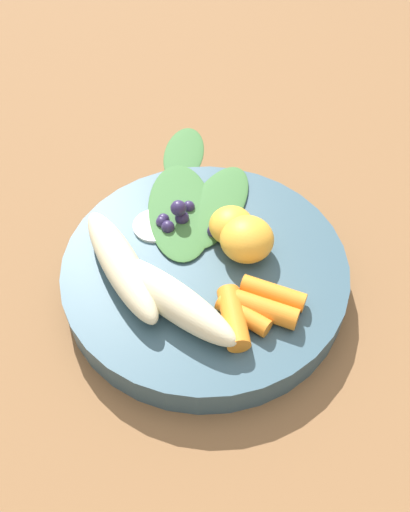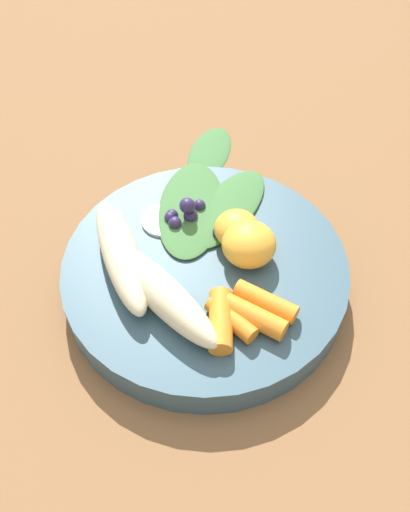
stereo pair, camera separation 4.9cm
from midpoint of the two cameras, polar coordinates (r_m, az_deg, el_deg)
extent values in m
plane|color=brown|center=(0.52, -2.68, -3.07)|extent=(2.40, 2.40, 0.00)
cylinder|color=#385666|center=(0.51, -2.74, -2.01)|extent=(0.26, 0.26, 0.03)
ellipsoid|color=beige|center=(0.45, -6.64, -4.54)|extent=(0.09, 0.14, 0.03)
ellipsoid|color=beige|center=(0.48, -11.51, -1.05)|extent=(0.12, 0.11, 0.03)
ellipsoid|color=#F4A833|center=(0.50, -0.02, 3.01)|extent=(0.04, 0.04, 0.03)
ellipsoid|color=#F4A833|center=(0.49, 1.50, 1.58)|extent=(0.05, 0.05, 0.04)
cylinder|color=orange|center=(0.45, -0.16, -6.59)|extent=(0.06, 0.04, 0.02)
cylinder|color=orange|center=(0.45, 0.91, -6.29)|extent=(0.03, 0.05, 0.02)
cylinder|color=orange|center=(0.45, 3.20, -5.73)|extent=(0.03, 0.06, 0.02)
cylinder|color=orange|center=(0.46, 4.08, -4.04)|extent=(0.02, 0.06, 0.02)
sphere|color=#2D234C|center=(0.52, -5.21, 3.60)|extent=(0.01, 0.01, 0.01)
sphere|color=#2D234C|center=(0.52, -5.05, 3.79)|extent=(0.01, 0.01, 0.01)
sphere|color=#2D234C|center=(0.52, -6.97, 3.60)|extent=(0.01, 0.01, 0.01)
sphere|color=#2D234C|center=(0.52, -7.13, 3.35)|extent=(0.01, 0.01, 0.01)
sphere|color=#2D234C|center=(0.53, -4.31, 4.94)|extent=(0.01, 0.01, 0.01)
sphere|color=#2D234C|center=(0.52, -6.54, 2.83)|extent=(0.01, 0.01, 0.01)
sphere|color=#2D234C|center=(0.51, -1.91, 2.43)|extent=(0.01, 0.01, 0.01)
sphere|color=#2D234C|center=(0.51, -5.47, 4.78)|extent=(0.01, 0.01, 0.01)
cylinder|color=white|center=(0.52, -7.84, 2.97)|extent=(0.04, 0.04, 0.00)
ellipsoid|color=#3D7038|center=(0.54, -1.37, 5.06)|extent=(0.12, 0.07, 0.01)
ellipsoid|color=#3D7038|center=(0.53, -5.17, 4.57)|extent=(0.14, 0.10, 0.01)
ellipsoid|color=#3D7038|center=(0.64, -4.39, 10.50)|extent=(0.10, 0.06, 0.01)
camera|label=1|loc=(0.02, -92.87, -3.51)|focal=38.82mm
camera|label=2|loc=(0.02, 87.13, 3.51)|focal=38.82mm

